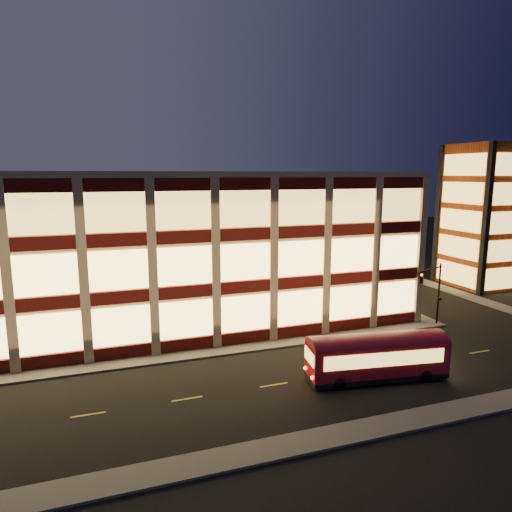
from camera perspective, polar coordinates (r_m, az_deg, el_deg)
name	(u,v)px	position (r m, az deg, el deg)	size (l,w,h in m)	color
ground	(198,360)	(36.78, -7.25, -12.73)	(200.00, 200.00, 0.00)	black
sidewalk_office_south	(158,359)	(37.23, -12.21, -12.46)	(54.00, 2.00, 0.15)	#514F4C
sidewalk_office_east	(346,286)	(60.07, 11.17, -3.67)	(2.00, 30.00, 0.15)	#514F4C
sidewalk_tower_west	(417,279)	(66.21, 19.43, -2.77)	(2.00, 30.00, 0.15)	#514F4C
sidewalk_near	(251,454)	(25.61, -0.62, -23.48)	(100.00, 2.00, 0.15)	#514F4C
office_building	(137,240)	(50.76, -14.65, 1.91)	(50.45, 30.45, 14.50)	tan
stair_tower	(486,216)	(65.19, 26.78, 4.47)	(8.60, 8.60, 18.00)	#8C3814
traffic_signal_far	(432,285)	(45.40, 21.18, -3.44)	(3.79, 1.87, 6.00)	black
trolley_bus	(377,354)	(33.75, 14.89, -11.77)	(10.09, 3.88, 3.33)	maroon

